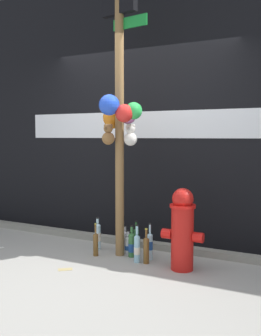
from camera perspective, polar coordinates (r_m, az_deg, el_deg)
ground_plane at (r=4.09m, az=-6.00°, el=-14.82°), size 14.00×14.00×0.00m
building_wall at (r=5.02m, az=2.03°, el=8.93°), size 10.00×0.21×3.46m
curb_strip at (r=4.83m, az=-0.09°, el=-11.16°), size 8.00×0.12×0.08m
memorial_post at (r=4.25m, az=-1.71°, el=9.74°), size 0.61×0.56×3.07m
fire_hydrant at (r=3.94m, az=7.88°, el=-9.10°), size 0.44×0.27×0.85m
bottle_0 at (r=4.28m, az=2.96°, el=-11.62°), size 0.06×0.06×0.41m
bottle_1 at (r=4.66m, az=-5.00°, el=-10.19°), size 0.08×0.08×0.39m
bottle_2 at (r=4.54m, az=-0.85°, el=-10.96°), size 0.07×0.07×0.32m
bottle_3 at (r=4.47m, az=-0.38°, el=-11.59°), size 0.08×0.08×0.28m
bottle_4 at (r=4.37m, az=0.20°, el=-11.55°), size 0.08×0.08×0.36m
bottle_5 at (r=4.15m, az=2.40°, el=-12.20°), size 0.06×0.06×0.39m
bottle_6 at (r=4.57m, az=0.85°, el=-10.70°), size 0.06×0.06×0.36m
bottle_7 at (r=4.41m, az=-5.31°, el=-11.33°), size 0.06×0.06×0.38m
bottle_8 at (r=4.18m, az=0.99°, el=-12.03°), size 0.07×0.07×0.42m
litter_2 at (r=4.07m, az=-9.87°, el=-14.90°), size 0.16×0.15×0.01m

